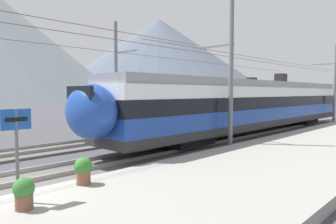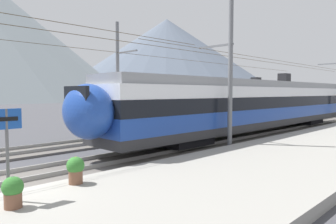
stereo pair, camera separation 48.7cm
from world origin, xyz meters
name	(u,v)px [view 1 (the left image)]	position (x,y,z in m)	size (l,w,h in m)	color
ground_plane	(13,194)	(0.00, 0.00, 0.00)	(400.00, 400.00, 0.00)	#424247
track_near	(0,184)	(0.00, 1.13, 0.07)	(120.00, 3.00, 0.28)	#5B5651
train_near_platform	(253,104)	(16.50, 1.13, 2.23)	(27.67, 2.91, 4.27)	#2D2D30
train_far_track	(226,101)	(20.53, 5.96, 2.23)	(28.27, 3.00, 4.27)	#2D2D30
catenary_mast_mid	(229,70)	(10.61, -0.66, 4.23)	(45.02, 2.22, 8.23)	slate
catenary_mast_east	(333,83)	(28.58, -0.65, 3.93)	(45.02, 2.22, 7.50)	slate
catenary_mast_far_side	(117,77)	(9.76, 7.81, 4.12)	(45.02, 2.30, 7.92)	slate
platform_sign	(16,134)	(-0.53, -1.87, 2.04)	(0.70, 0.08, 2.27)	#59595B
potted_plant_platform_edge	(24,192)	(-0.62, -2.47, 0.79)	(0.48, 0.48, 0.74)	brown
potted_plant_by_shelter	(83,169)	(1.34, -1.73, 0.83)	(0.52, 0.52, 0.80)	brown
mountain_right_ridge	(159,58)	(145.85, 142.00, 26.38)	(155.18, 155.18, 52.77)	#515B6B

